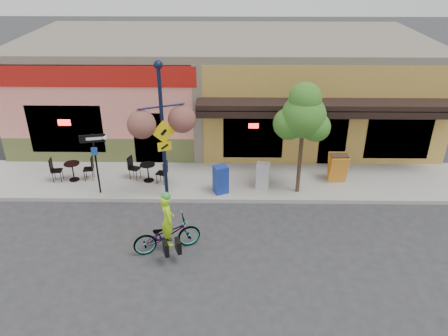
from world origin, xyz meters
name	(u,v)px	position (x,y,z in m)	size (l,w,h in m)	color
ground	(222,211)	(0.00, 0.00, 0.00)	(90.00, 90.00, 0.00)	#2D2D30
sidewalk	(223,181)	(0.00, 2.00, 0.07)	(24.00, 3.00, 0.15)	#9E9B93
curb	(222,200)	(0.00, 0.55, 0.07)	(24.00, 0.12, 0.15)	#A8A59E
building	(225,85)	(0.00, 7.50, 2.25)	(18.20, 8.20, 4.50)	#F7887A
bicycle	(167,235)	(-1.58, -2.16, 0.53)	(0.70, 2.02, 1.06)	maroon
cyclist_rider	(168,227)	(-1.53, -2.16, 0.81)	(0.59, 0.39, 1.62)	#B3EE19
lamp_post	(163,133)	(-1.96, 0.65, 2.60)	(1.56, 0.62, 4.89)	#101935
one_way_sign	(96,164)	(-4.42, 0.93, 1.30)	(0.88, 0.19, 2.30)	black
cafe_set_left	(73,169)	(-5.68, 1.85, 0.62)	(1.55, 0.78, 0.93)	black
cafe_set_right	(148,170)	(-2.82, 1.83, 0.61)	(1.52, 0.76, 0.91)	black
newspaper_box_blue	(221,179)	(-0.05, 1.01, 0.67)	(0.47, 0.42, 1.05)	navy
newspaper_box_grey	(263,176)	(1.48, 1.37, 0.64)	(0.46, 0.42, 0.99)	#BCBCBC
street_tree	(302,139)	(2.74, 1.12, 2.21)	(1.61, 1.61, 4.12)	#3D7A26
sandwich_board	(339,171)	(4.33, 1.71, 0.70)	(0.66, 0.49, 1.10)	orange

